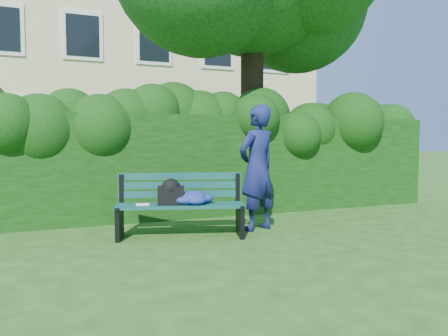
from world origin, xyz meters
name	(u,v)px	position (x,y,z in m)	size (l,w,h in m)	color
ground	(241,240)	(0.00, 0.00, 0.00)	(80.00, 80.00, 0.00)	#255219
apartment_building	(104,30)	(0.00, 13.99, 6.00)	(16.00, 8.08, 12.00)	beige
hedge	(191,165)	(0.00, 2.20, 0.90)	(10.00, 1.00, 1.80)	black
park_bench	(182,202)	(-0.69, 0.49, 0.50)	(1.86, 1.03, 0.89)	#0D3E42
man_reading	(257,168)	(0.51, 0.51, 0.95)	(0.69, 0.45, 1.89)	navy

